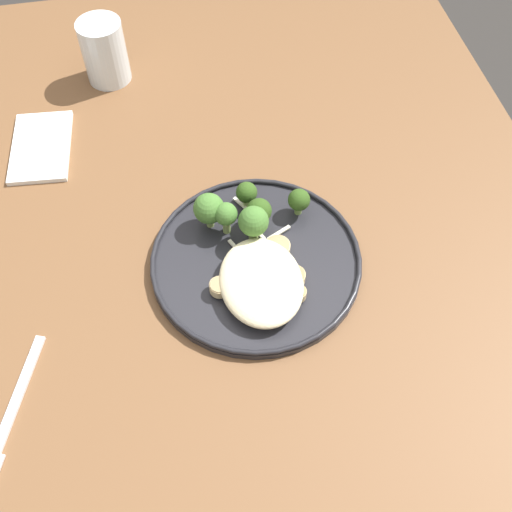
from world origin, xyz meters
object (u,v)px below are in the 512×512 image
object	(u,v)px
seared_scallop_center_golden	(270,279)
broccoli_floret_tall_stalk	(247,193)
seared_scallop_front_small	(246,261)
broccoli_floret_rear_charred	(226,215)
seared_scallop_rear_pale	(277,247)
seared_scallop_left_edge	(220,287)
broccoli_floret_center_pile	(259,211)
broccoli_floret_front_edge	(209,209)
dinner_fork	(12,412)
broccoli_floret_near_rim	(253,222)
seared_scallop_large_seared	(259,294)
seared_scallop_right_edge	(294,277)
dinner_plate	(256,261)
water_glass	(105,55)
seared_scallop_tilted_round	(298,293)
folded_napkin	(41,147)
broccoli_floret_left_leaning	(299,200)

from	to	relation	value
seared_scallop_center_golden	broccoli_floret_tall_stalk	bearing A→B (deg)	-177.48
seared_scallop_front_small	broccoli_floret_rear_charred	size ratio (longest dim) A/B	0.64
seared_scallop_rear_pale	seared_scallop_center_golden	size ratio (longest dim) A/B	1.05
seared_scallop_left_edge	broccoli_floret_center_pile	size ratio (longest dim) A/B	0.56
seared_scallop_left_edge	broccoli_floret_tall_stalk	bearing A→B (deg)	155.86
seared_scallop_left_edge	broccoli_floret_front_edge	distance (m)	0.12
broccoli_floret_tall_stalk	broccoli_floret_front_edge	size ratio (longest dim) A/B	0.78
dinner_fork	broccoli_floret_tall_stalk	bearing A→B (deg)	127.22
broccoli_floret_near_rim	seared_scallop_large_seared	bearing A→B (deg)	-6.34
seared_scallop_right_edge	dinner_plate	bearing A→B (deg)	-136.36
seared_scallop_right_edge	seared_scallop_left_edge	bearing A→B (deg)	-92.16
seared_scallop_rear_pale	broccoli_floret_rear_charred	bearing A→B (deg)	-128.57
broccoli_floret_rear_charred	broccoli_floret_near_rim	world-z (taller)	broccoli_floret_near_rim
seared_scallop_left_edge	broccoli_floret_near_rim	size ratio (longest dim) A/B	0.43
seared_scallop_large_seared	water_glass	world-z (taller)	water_glass
seared_scallop_large_seared	broccoli_floret_rear_charred	size ratio (longest dim) A/B	0.50
seared_scallop_large_seared	broccoli_floret_near_rim	xyz separation A→B (m)	(-0.09, 0.01, 0.03)
seared_scallop_rear_pale	broccoli_floret_near_rim	size ratio (longest dim) A/B	0.55
seared_scallop_tilted_round	water_glass	xyz separation A→B (m)	(-0.50, -0.22, 0.03)
broccoli_floret_tall_stalk	broccoli_floret_center_pile	bearing A→B (deg)	16.43
broccoli_floret_tall_stalk	water_glass	bearing A→B (deg)	-151.95
broccoli_floret_rear_charred	broccoli_floret_front_edge	bearing A→B (deg)	-125.19
seared_scallop_tilted_round	folded_napkin	xyz separation A→B (m)	(-0.35, -0.33, -0.02)
seared_scallop_center_golden	broccoli_floret_rear_charred	xyz separation A→B (m)	(-0.10, -0.04, 0.03)
seared_scallop_center_golden	dinner_fork	world-z (taller)	seared_scallop_center_golden
seared_scallop_tilted_round	water_glass	distance (m)	0.55
broccoli_floret_near_rim	broccoli_floret_front_edge	distance (m)	0.07
seared_scallop_large_seared	broccoli_floret_left_leaning	xyz separation A→B (m)	(-0.13, 0.08, 0.02)
dinner_plate	broccoli_floret_near_rim	distance (m)	0.05
broccoli_floret_center_pile	dinner_fork	distance (m)	0.40
seared_scallop_large_seared	broccoli_floret_rear_charred	distance (m)	0.12
broccoli_floret_front_edge	seared_scallop_tilted_round	bearing A→B (deg)	33.72
seared_scallop_tilted_round	broccoli_floret_front_edge	xyz separation A→B (m)	(-0.14, -0.09, 0.02)
seared_scallop_center_golden	water_glass	bearing A→B (deg)	-158.56
seared_scallop_front_small	water_glass	world-z (taller)	water_glass
dinner_plate	water_glass	bearing A→B (deg)	-158.05
seared_scallop_left_edge	folded_napkin	size ratio (longest dim) A/B	0.18
seared_scallop_left_edge	seared_scallop_center_golden	xyz separation A→B (m)	(-0.00, 0.07, -0.00)
seared_scallop_tilted_round	seared_scallop_right_edge	bearing A→B (deg)	-179.82
seared_scallop_left_edge	broccoli_floret_front_edge	size ratio (longest dim) A/B	0.47
broccoli_floret_left_leaning	broccoli_floret_center_pile	xyz separation A→B (m)	(0.01, -0.06, 0.00)
broccoli_floret_center_pile	folded_napkin	xyz separation A→B (m)	(-0.22, -0.31, -0.04)
seared_scallop_right_edge	broccoli_floret_front_edge	size ratio (longest dim) A/B	0.54
seared_scallop_left_edge	broccoli_floret_left_leaning	distance (m)	0.17
seared_scallop_right_edge	broccoli_floret_tall_stalk	size ratio (longest dim) A/B	0.69
dinner_plate	seared_scallop_tilted_round	size ratio (longest dim) A/B	12.91
folded_napkin	seared_scallop_front_small	bearing A→B (deg)	43.91
broccoli_floret_near_rim	dinner_fork	size ratio (longest dim) A/B	0.35
seared_scallop_tilted_round	seared_scallop_front_small	size ratio (longest dim) A/B	0.64
seared_scallop_right_edge	seared_scallop_center_golden	xyz separation A→B (m)	(-0.00, -0.03, -0.00)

